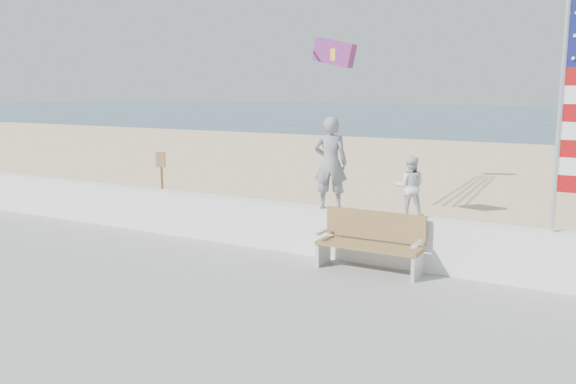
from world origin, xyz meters
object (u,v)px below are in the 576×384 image
adult (330,163)px  flag (570,106)px  bench (371,241)px  child (410,187)px

adult → flag: (3.88, -0.00, 1.08)m
bench → flag: (2.89, 0.45, 2.30)m
flag → child: bearing=180.0°
flag → adult: bearing=180.0°
child → bench: 1.14m
bench → flag: bearing=8.9°
bench → flag: 3.73m
adult → bench: size_ratio=0.93×
child → bench: (-0.51, -0.45, -0.92)m
adult → child: bearing=160.6°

